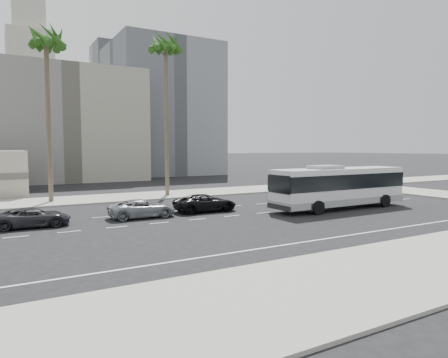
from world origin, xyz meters
TOP-DOWN VIEW (x-y plane):
  - ground at (0.00, 0.00)m, footprint 700.00×700.00m
  - sidewalk_north at (0.00, 15.50)m, footprint 120.00×7.00m
  - cross_block_east at (22.00, 0.00)m, footprint 7.00×60.00m
  - edge_stripe at (-20.00, -9.50)m, footprint 80.00×0.15m
  - midrise_beige_west at (-12.00, 45.00)m, footprint 24.00×18.00m
  - midrise_gray_center at (8.00, 52.00)m, footprint 20.00×20.00m
  - civic_tower at (-2.00, 250.00)m, footprint 42.00×42.00m
  - highrise_right at (45.00, 230.00)m, footprint 26.00×26.00m
  - highrise_far at (70.00, 260.00)m, footprint 22.00×22.00m
  - city_bus at (4.09, -1.33)m, footprint 13.36×3.27m
  - car_a at (-6.80, 3.02)m, footprint 2.54×5.33m
  - car_b at (-12.30, 2.84)m, footprint 2.38×5.07m
  - car_c at (-19.85, 2.85)m, footprint 2.36×4.82m
  - palm_near at (-5.58, 14.70)m, footprint 5.21×5.21m
  - palm_mid at (-17.40, 15.06)m, footprint 5.39×5.39m

SIDE VIEW (x-z plane):
  - ground at x=0.00m, z-range 0.00..0.00m
  - edge_stripe at x=-20.00m, z-range 0.00..0.02m
  - sidewalk_north at x=0.00m, z-range 0.00..0.15m
  - cross_block_east at x=22.00m, z-range 0.00..0.15m
  - car_c at x=-19.85m, z-range 0.00..1.32m
  - car_b at x=-12.30m, z-range 0.00..1.40m
  - car_a at x=-6.80m, z-range 0.00..1.47m
  - city_bus at x=4.09m, z-range 0.10..3.92m
  - midrise_beige_west at x=-12.00m, z-range 0.00..18.00m
  - midrise_gray_center at x=8.00m, z-range 0.00..26.00m
  - palm_mid at x=-17.40m, z-range 6.65..23.30m
  - palm_near at x=-5.58m, z-range 7.11..24.64m
  - highrise_far at x=70.00m, z-range 0.00..60.00m
  - highrise_right at x=45.00m, z-range 0.00..70.00m
  - civic_tower at x=-2.00m, z-range -25.67..103.33m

